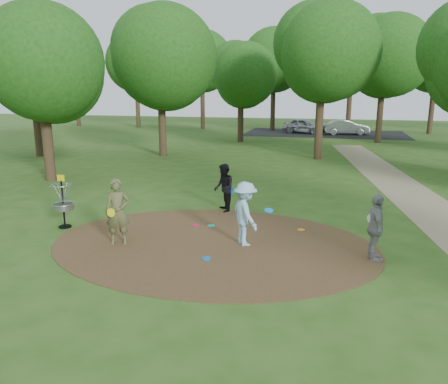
# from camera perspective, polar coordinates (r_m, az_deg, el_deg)

# --- Properties ---
(ground) EXTENTS (100.00, 100.00, 0.00)m
(ground) POSITION_cam_1_polar(r_m,az_deg,el_deg) (11.29, -1.51, -6.81)
(ground) COLOR #2D5119
(ground) RESTS_ON ground
(dirt_clearing) EXTENTS (8.40, 8.40, 0.02)m
(dirt_clearing) POSITION_cam_1_polar(r_m,az_deg,el_deg) (11.29, -1.51, -6.76)
(dirt_clearing) COLOR #47301C
(dirt_clearing) RESTS_ON ground
(parking_lot) EXTENTS (14.00, 8.00, 0.01)m
(parking_lot) POSITION_cam_1_polar(r_m,az_deg,el_deg) (40.40, 13.02, 7.47)
(parking_lot) COLOR black
(parking_lot) RESTS_ON ground
(player_observer_with_disc) EXTENTS (0.73, 0.60, 1.71)m
(player_observer_with_disc) POSITION_cam_1_polar(r_m,az_deg,el_deg) (11.36, -13.72, -2.54)
(player_observer_with_disc) COLOR brown
(player_observer_with_disc) RESTS_ON ground
(player_throwing_with_disc) EXTENTS (1.31, 1.21, 1.64)m
(player_throwing_with_disc) POSITION_cam_1_polar(r_m,az_deg,el_deg) (11.00, 2.80, -2.87)
(player_throwing_with_disc) COLOR #99CCE4
(player_throwing_with_disc) RESTS_ON ground
(player_walking_with_disc) EXTENTS (0.86, 0.94, 1.56)m
(player_walking_with_disc) POSITION_cam_1_polar(r_m,az_deg,el_deg) (14.04, -0.02, 0.54)
(player_walking_with_disc) COLOR black
(player_walking_with_disc) RESTS_ON ground
(player_waiting_with_disc) EXTENTS (0.52, 0.97, 1.58)m
(player_waiting_with_disc) POSITION_cam_1_polar(r_m,az_deg,el_deg) (10.58, 19.20, -4.45)
(player_waiting_with_disc) COLOR gray
(player_waiting_with_disc) RESTS_ON ground
(disc_ground_cyan) EXTENTS (0.22, 0.22, 0.02)m
(disc_ground_cyan) POSITION_cam_1_polar(r_m,az_deg,el_deg) (12.66, -1.69, -4.42)
(disc_ground_cyan) COLOR #17BBAB
(disc_ground_cyan) RESTS_ON dirt_clearing
(disc_ground_blue) EXTENTS (0.22, 0.22, 0.02)m
(disc_ground_blue) POSITION_cam_1_polar(r_m,az_deg,el_deg) (10.31, -2.32, -8.66)
(disc_ground_blue) COLOR blue
(disc_ground_blue) RESTS_ON dirt_clearing
(disc_ground_red) EXTENTS (0.22, 0.22, 0.02)m
(disc_ground_red) POSITION_cam_1_polar(r_m,az_deg,el_deg) (12.75, -3.73, -4.31)
(disc_ground_red) COLOR #DD1646
(disc_ground_red) RESTS_ON dirt_clearing
(car_left) EXTENTS (4.15, 2.88, 1.31)m
(car_left) POSITION_cam_1_polar(r_m,az_deg,el_deg) (40.14, 10.46, 8.48)
(car_left) COLOR #A2A4A9
(car_left) RESTS_ON ground
(car_right) EXTENTS (4.03, 2.00, 1.27)m
(car_right) POSITION_cam_1_polar(r_m,az_deg,el_deg) (39.77, 15.66, 8.14)
(car_right) COLOR #A0A5A7
(car_right) RESTS_ON ground
(disc_ground_orange) EXTENTS (0.22, 0.22, 0.02)m
(disc_ground_orange) POSITION_cam_1_polar(r_m,az_deg,el_deg) (12.47, 10.04, -4.89)
(disc_ground_orange) COLOR orange
(disc_ground_orange) RESTS_ON dirt_clearing
(disc_golf_basket) EXTENTS (0.63, 0.63, 1.54)m
(disc_golf_basket) POSITION_cam_1_polar(r_m,az_deg,el_deg) (13.19, -20.34, -0.72)
(disc_golf_basket) COLOR black
(disc_golf_basket) RESTS_ON ground
(tree_ring) EXTENTS (36.94, 45.05, 8.86)m
(tree_ring) POSITION_cam_1_polar(r_m,az_deg,el_deg) (19.75, 10.80, 16.79)
(tree_ring) COLOR #332316
(tree_ring) RESTS_ON ground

